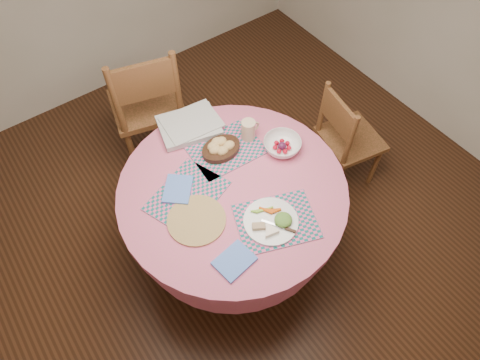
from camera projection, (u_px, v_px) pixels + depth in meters
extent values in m
plane|color=#331C0F|center=(234.00, 250.00, 2.89)|extent=(4.00, 4.00, 0.00)
cylinder|color=#D26272|center=(232.00, 190.00, 2.30)|extent=(1.24, 1.24, 0.04)
cone|color=#D26272|center=(233.00, 206.00, 2.44)|extent=(1.24, 1.24, 0.30)
cylinder|color=black|center=(234.00, 235.00, 2.72)|extent=(0.14, 0.14, 0.44)
cylinder|color=black|center=(234.00, 248.00, 2.87)|extent=(0.56, 0.56, 0.06)
cube|color=brown|center=(351.00, 139.00, 2.94)|extent=(0.44, 0.45, 0.04)
cylinder|color=brown|center=(375.00, 165.00, 3.06)|extent=(0.04, 0.04, 0.40)
cylinder|color=brown|center=(350.00, 135.00, 3.23)|extent=(0.04, 0.04, 0.40)
cylinder|color=brown|center=(339.00, 180.00, 2.99)|extent=(0.04, 0.04, 0.40)
cylinder|color=brown|center=(316.00, 148.00, 3.15)|extent=(0.04, 0.04, 0.40)
cylinder|color=brown|center=(350.00, 142.00, 2.64)|extent=(0.04, 0.04, 0.44)
cylinder|color=brown|center=(323.00, 108.00, 2.81)|extent=(0.04, 0.04, 0.44)
cube|color=brown|center=(338.00, 115.00, 2.65)|extent=(0.09, 0.32, 0.21)
cube|color=brown|center=(147.00, 104.00, 3.01)|extent=(0.58, 0.56, 0.04)
cylinder|color=brown|center=(171.00, 105.00, 3.35)|extent=(0.05, 0.05, 0.49)
cylinder|color=brown|center=(122.00, 118.00, 3.27)|extent=(0.05, 0.05, 0.49)
cylinder|color=brown|center=(185.00, 138.00, 3.15)|extent=(0.05, 0.05, 0.49)
cylinder|color=brown|center=(133.00, 153.00, 3.07)|extent=(0.05, 0.05, 0.49)
cylinder|color=brown|center=(177.00, 87.00, 2.72)|extent=(0.05, 0.05, 0.54)
cylinder|color=brown|center=(116.00, 103.00, 2.64)|extent=(0.05, 0.05, 0.54)
cube|color=brown|center=(144.00, 82.00, 2.59)|extent=(0.39, 0.13, 0.26)
cube|color=#11615F|center=(276.00, 221.00, 2.16)|extent=(0.48, 0.42, 0.01)
cube|color=#11615F|center=(187.00, 196.00, 2.25)|extent=(0.48, 0.42, 0.01)
cube|color=#11615F|center=(226.00, 149.00, 2.43)|extent=(0.42, 0.32, 0.01)
cylinder|color=olive|center=(197.00, 220.00, 2.16)|extent=(0.30, 0.30, 0.01)
cube|color=#547CD9|center=(234.00, 261.00, 2.03)|extent=(0.20, 0.16, 0.01)
cube|color=#547CD9|center=(178.00, 189.00, 2.26)|extent=(0.22, 0.23, 0.01)
cylinder|color=white|center=(271.00, 221.00, 2.15)|extent=(0.28, 0.28, 0.01)
ellipsoid|color=#265C1F|center=(282.00, 214.00, 2.14)|extent=(0.12, 0.12, 0.04)
cylinder|color=#FFE8CC|center=(278.00, 230.00, 2.10)|extent=(0.11, 0.11, 0.02)
cube|color=#967957|center=(265.00, 231.00, 2.10)|extent=(0.07, 0.06, 0.02)
cube|color=silver|center=(278.00, 222.00, 2.13)|extent=(0.09, 0.13, 0.00)
cylinder|color=black|center=(221.00, 149.00, 2.41)|extent=(0.23, 0.23, 0.03)
ellipsoid|color=#E6C275|center=(215.00, 148.00, 2.36)|extent=(0.07, 0.06, 0.05)
ellipsoid|color=#E6C275|center=(221.00, 140.00, 2.40)|extent=(0.07, 0.06, 0.05)
ellipsoid|color=#E6C275|center=(229.00, 144.00, 2.38)|extent=(0.07, 0.06, 0.05)
ellipsoid|color=#E6C275|center=(222.00, 149.00, 2.36)|extent=(0.07, 0.06, 0.05)
ellipsoid|color=#E6C275|center=(217.00, 141.00, 2.40)|extent=(0.07, 0.06, 0.05)
ellipsoid|color=#E6C275|center=(213.00, 145.00, 2.38)|extent=(0.07, 0.06, 0.05)
cylinder|color=beige|center=(248.00, 130.00, 2.43)|extent=(0.08, 0.08, 0.13)
torus|color=beige|center=(254.00, 127.00, 2.44)|extent=(0.07, 0.01, 0.07)
imported|color=white|center=(282.00, 145.00, 2.41)|extent=(0.27, 0.27, 0.07)
sphere|color=#B8081E|center=(287.00, 143.00, 2.43)|extent=(0.03, 0.03, 0.03)
sphere|color=#B8081E|center=(282.00, 141.00, 2.44)|extent=(0.03, 0.03, 0.03)
sphere|color=#B8081E|center=(276.00, 143.00, 2.43)|extent=(0.03, 0.03, 0.03)
sphere|color=#B8081E|center=(275.00, 147.00, 2.41)|extent=(0.03, 0.03, 0.03)
sphere|color=#B8081E|center=(279.00, 151.00, 2.40)|extent=(0.03, 0.03, 0.03)
sphere|color=#B8081E|center=(285.00, 151.00, 2.40)|extent=(0.03, 0.03, 0.03)
sphere|color=#B8081E|center=(289.00, 148.00, 2.41)|extent=(0.03, 0.03, 0.03)
sphere|color=#441332|center=(282.00, 146.00, 2.42)|extent=(0.05, 0.05, 0.05)
cube|color=silver|center=(189.00, 126.00, 2.51)|extent=(0.40, 0.35, 0.03)
cube|color=silver|center=(191.00, 122.00, 2.50)|extent=(0.34, 0.28, 0.01)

